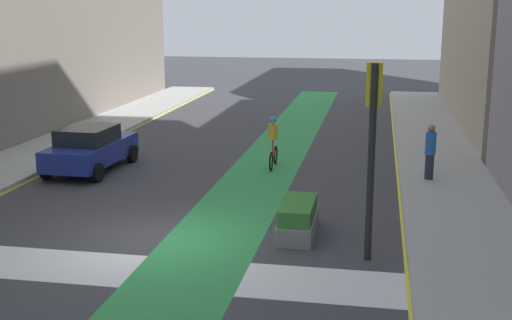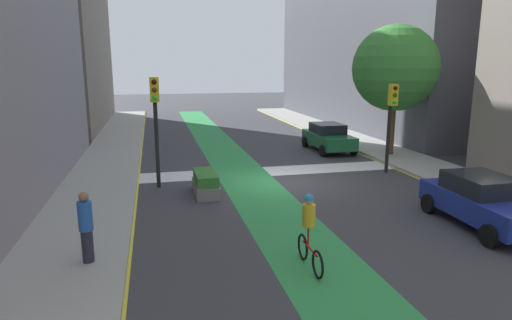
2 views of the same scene
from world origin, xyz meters
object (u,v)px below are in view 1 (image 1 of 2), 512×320
traffic_signal_near_right (373,124)px  cyclist_in_lane (273,141)px  car_blue_left_far (90,148)px  pedestrian_sidewalk_right_a (430,151)px  median_planter (298,219)px

traffic_signal_near_right → cyclist_in_lane: (-3.48, 8.18, -2.12)m
traffic_signal_near_right → car_blue_left_far: 11.96m
pedestrian_sidewalk_right_a → median_planter: bearing=-122.0°
car_blue_left_far → cyclist_in_lane: cyclist_in_lane is taller
cyclist_in_lane → traffic_signal_near_right: bearing=-67.0°
traffic_signal_near_right → car_blue_left_far: traffic_signal_near_right is taller
traffic_signal_near_right → pedestrian_sidewalk_right_a: size_ratio=2.48×
traffic_signal_near_right → median_planter: size_ratio=2.09×
pedestrian_sidewalk_right_a → median_planter: 6.76m
traffic_signal_near_right → median_planter: bearing=144.1°
cyclist_in_lane → pedestrian_sidewalk_right_a: size_ratio=1.04×
traffic_signal_near_right → pedestrian_sidewalk_right_a: 7.49m
traffic_signal_near_right → car_blue_left_far: size_ratio=1.04×
car_blue_left_far → cyclist_in_lane: (6.18, 1.51, 0.17)m
traffic_signal_near_right → median_planter: traffic_signal_near_right is taller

